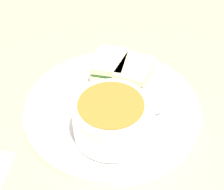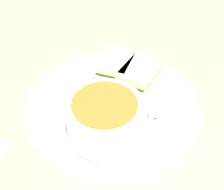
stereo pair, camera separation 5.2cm
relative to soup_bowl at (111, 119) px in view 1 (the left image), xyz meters
The scene contains 6 objects.
ground_plane 0.09m from the soup_bowl, 147.19° to the right, with size 2.40×2.40×0.00m, color tan.
plate 0.08m from the soup_bowl, 147.19° to the right, with size 0.30×0.30×0.02m.
soup_bowl is the anchor object (origin of this frame).
spoon 0.09m from the soup_bowl, 156.20° to the left, with size 0.10×0.03×0.01m.
sandwich_half_near 0.14m from the soup_bowl, 165.31° to the right, with size 0.09×0.07×0.03m.
sandwich_half_far 0.15m from the soup_bowl, 145.00° to the right, with size 0.09×0.08×0.03m.
Camera 1 is at (0.31, 0.21, 0.40)m, focal length 50.00 mm.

